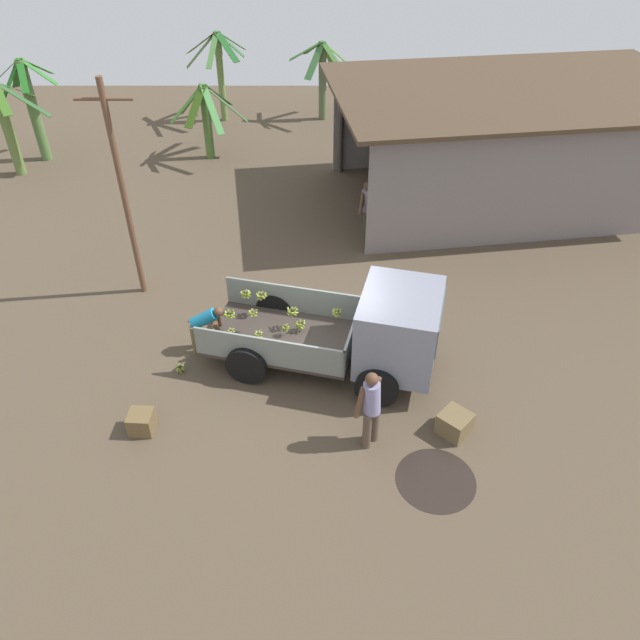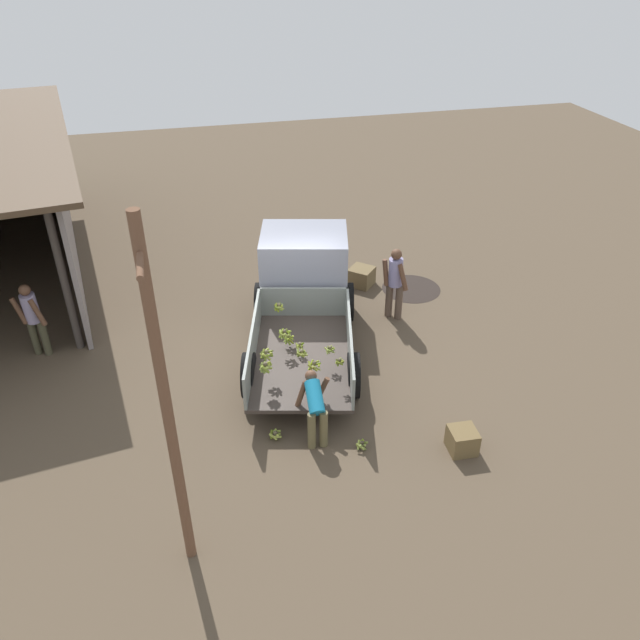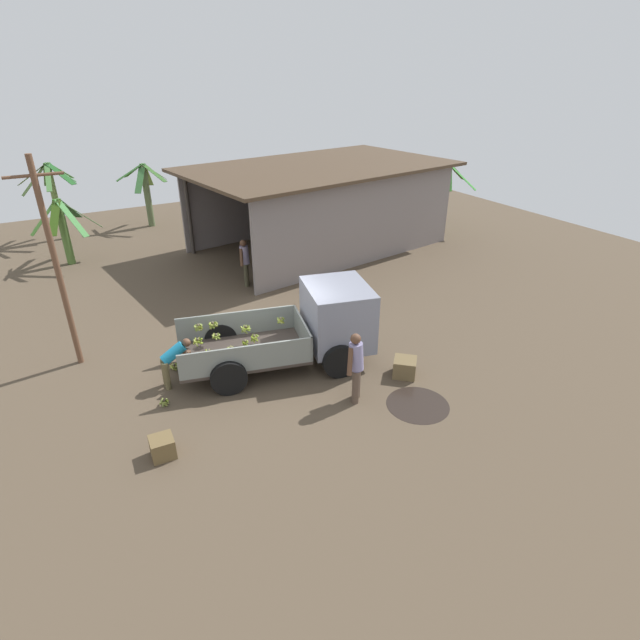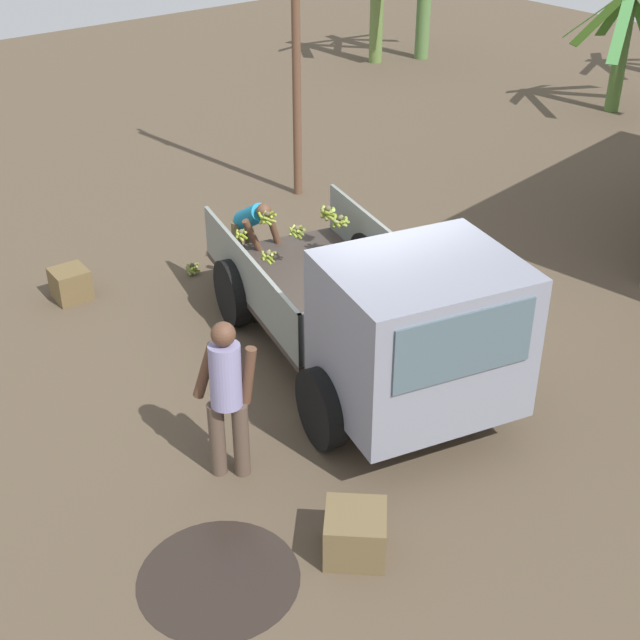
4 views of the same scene
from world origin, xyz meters
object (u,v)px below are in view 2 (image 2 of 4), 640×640
object	(u,v)px
banana_bunch_on_ground_0	(362,445)
wooden_crate_0	(462,440)
utility_pole	(166,406)
cargo_truck	(304,283)
person_bystander_near_shed	(33,317)
wooden_crate_1	(361,277)
person_worker_loading	(315,405)
banana_bunch_on_ground_1	(275,434)
person_foreground_visitor	(395,280)

from	to	relation	value
banana_bunch_on_ground_0	wooden_crate_0	size ratio (longest dim) A/B	0.51
utility_pole	banana_bunch_on_ground_0	world-z (taller)	utility_pole
wooden_crate_0	cargo_truck	bearing A→B (deg)	20.84
person_bystander_near_shed	wooden_crate_1	size ratio (longest dim) A/B	3.04
utility_pole	person_worker_loading	xyz separation A→B (m)	(1.89, -2.25, -2.00)
cargo_truck	person_bystander_near_shed	xyz separation A→B (m)	(0.18, 5.49, -0.13)
banana_bunch_on_ground_1	person_foreground_visitor	bearing A→B (deg)	-45.20
utility_pole	wooden_crate_1	bearing A→B (deg)	-33.84
utility_pole	banana_bunch_on_ground_0	bearing A→B (deg)	-64.31
utility_pole	banana_bunch_on_ground_0	xyz separation A→B (m)	(1.42, -2.94, -2.61)
utility_pole	person_bystander_near_shed	distance (m)	6.48
wooden_crate_0	wooden_crate_1	xyz separation A→B (m)	(5.90, -0.05, 0.01)
utility_pole	wooden_crate_1	world-z (taller)	utility_pole
cargo_truck	utility_pole	xyz separation A→B (m)	(-5.47, 2.86, 1.66)
person_foreground_visitor	person_bystander_near_shed	size ratio (longest dim) A/B	1.04
person_worker_loading	banana_bunch_on_ground_1	xyz separation A→B (m)	(0.12, 0.68, -0.60)
person_foreground_visitor	banana_bunch_on_ground_1	bearing A→B (deg)	-4.06
person_worker_loading	banana_bunch_on_ground_0	size ratio (longest dim) A/B	5.04
banana_bunch_on_ground_1	wooden_crate_1	bearing A→B (deg)	-31.96
wooden_crate_1	utility_pole	bearing A→B (deg)	146.16
person_foreground_visitor	person_bystander_near_shed	bearing A→B (deg)	-51.74
utility_pole	wooden_crate_0	xyz separation A→B (m)	(0.99, -4.57, -2.49)
person_foreground_visitor	wooden_crate_1	size ratio (longest dim) A/B	3.16
utility_pole	banana_bunch_on_ground_1	bearing A→B (deg)	-38.08
banana_bunch_on_ground_1	wooden_crate_1	size ratio (longest dim) A/B	0.43
person_worker_loading	wooden_crate_1	xyz separation A→B (m)	(5.00, -2.37, -0.48)
person_foreground_visitor	banana_bunch_on_ground_1	size ratio (longest dim) A/B	7.29
cargo_truck	person_worker_loading	size ratio (longest dim) A/B	4.36
person_bystander_near_shed	person_foreground_visitor	bearing A→B (deg)	109.03
utility_pole	wooden_crate_0	world-z (taller)	utility_pole
person_worker_loading	banana_bunch_on_ground_1	bearing A→B (deg)	82.51
utility_pole	person_foreground_visitor	world-z (taller)	utility_pole
banana_bunch_on_ground_0	wooden_crate_1	bearing A→B (deg)	-17.02
cargo_truck	wooden_crate_0	world-z (taller)	cargo_truck
person_foreground_visitor	banana_bunch_on_ground_0	distance (m)	4.39
person_foreground_visitor	banana_bunch_on_ground_1	distance (m)	4.71
banana_bunch_on_ground_0	utility_pole	bearing A→B (deg)	115.69
utility_pole	wooden_crate_0	distance (m)	5.30
banana_bunch_on_ground_1	wooden_crate_0	distance (m)	3.16
cargo_truck	banana_bunch_on_ground_0	bearing A→B (deg)	-164.88
banana_bunch_on_ground_0	wooden_crate_0	bearing A→B (deg)	-104.56
person_foreground_visitor	wooden_crate_0	xyz separation A→B (m)	(-4.28, 0.29, -0.73)
cargo_truck	person_worker_loading	distance (m)	3.65
cargo_truck	person_foreground_visitor	distance (m)	2.01
banana_bunch_on_ground_0	wooden_crate_1	world-z (taller)	wooden_crate_1
person_worker_loading	person_bystander_near_shed	world-z (taller)	person_bystander_near_shed
person_bystander_near_shed	banana_bunch_on_ground_0	size ratio (longest dim) A/B	7.10
person_worker_loading	banana_bunch_on_ground_0	bearing A→B (deg)	-122.26
wooden_crate_0	banana_bunch_on_ground_1	bearing A→B (deg)	71.32
cargo_truck	person_foreground_visitor	xyz separation A→B (m)	(-0.20, -2.00, -0.10)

